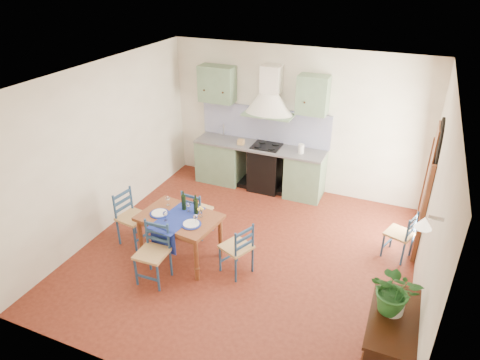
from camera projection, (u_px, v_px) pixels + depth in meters
name	position (u px, v px, depth m)	size (l,w,h in m)	color
floor	(245.00, 254.00, 6.79)	(5.00, 5.00, 0.00)	#4C1810
back_wall	(268.00, 138.00, 8.33)	(5.00, 0.96, 2.80)	silver
right_wall	(432.00, 205.00, 5.53)	(0.26, 5.00, 2.80)	silver
left_wall	(105.00, 149.00, 7.00)	(0.04, 5.00, 2.80)	silver
ceiling	(246.00, 78.00, 5.49)	(5.00, 5.00, 0.01)	white
dining_table	(179.00, 221.00, 6.42)	(1.26, 0.97, 1.06)	brown
chair_near	(153.00, 253.00, 6.06)	(0.44, 0.44, 0.90)	navy
chair_far	(197.00, 212.00, 7.08)	(0.43, 0.43, 0.86)	navy
chair_left	(132.00, 217.00, 6.88)	(0.48, 0.48, 0.91)	navy
chair_right	(238.00, 248.00, 6.20)	(0.52, 0.52, 0.85)	navy
chair_spare	(401.00, 235.00, 6.54)	(0.48, 0.48, 0.81)	navy
sideboard	(388.00, 346.00, 4.56)	(0.50, 1.05, 0.94)	black
potted_plant	(395.00, 290.00, 4.31)	(0.49, 0.43, 0.55)	#235F26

